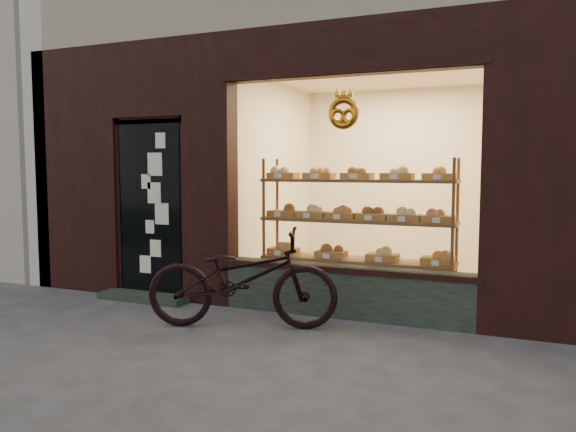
% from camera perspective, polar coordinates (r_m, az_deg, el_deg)
% --- Properties ---
extents(ground, '(90.00, 90.00, 0.00)m').
position_cam_1_polar(ground, '(4.47, -8.49, -16.06)').
color(ground, '#353535').
extents(display_shelf, '(2.20, 0.45, 1.70)m').
position_cam_1_polar(display_shelf, '(6.38, 6.99, -1.44)').
color(display_shelf, '#5B3A13').
rests_on(display_shelf, ground).
extents(bicycle, '(2.01, 1.23, 1.00)m').
position_cam_1_polar(bicycle, '(5.63, -4.69, -6.31)').
color(bicycle, black).
rests_on(bicycle, ground).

